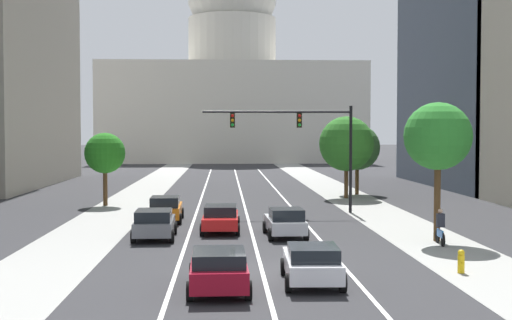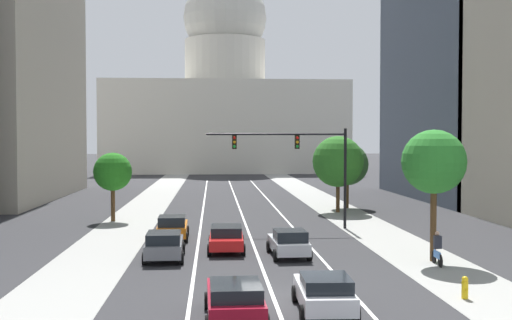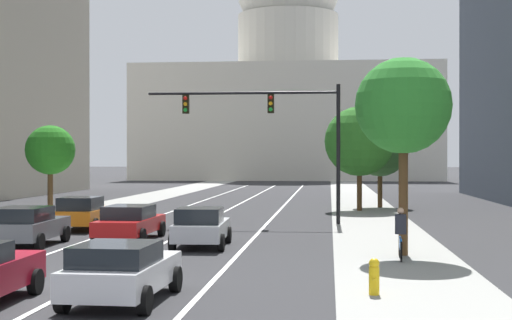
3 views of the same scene
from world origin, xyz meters
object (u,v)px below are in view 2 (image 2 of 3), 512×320
(car_white, at_px, (324,292))
(cyclist, at_px, (437,249))
(capitol_building, at_px, (225,102))
(street_tree_far_right, at_px, (347,164))
(fire_hydrant, at_px, (465,287))
(car_red, at_px, (226,238))
(car_orange, at_px, (172,227))
(street_tree_mid_right, at_px, (434,162))
(traffic_signal_mast, at_px, (301,155))
(street_tree_near_right, at_px, (338,162))
(car_gray, at_px, (164,245))
(street_tree_near_left, at_px, (113,172))
(car_silver, at_px, (289,243))
(car_crimson, at_px, (235,299))

(car_white, xyz_separation_m, cyclist, (7.12, 7.93, 0.10))
(capitol_building, xyz_separation_m, street_tree_far_right, (9.81, -65.72, -9.44))
(fire_hydrant, bearing_deg, car_red, 129.13)
(car_white, xyz_separation_m, street_tree_far_right, (8.17, 33.74, 3.25))
(car_orange, bearing_deg, fire_hydrant, -141.96)
(street_tree_mid_right, bearing_deg, car_white, -128.88)
(traffic_signal_mast, height_order, street_tree_mid_right, traffic_signal_mast)
(car_white, bearing_deg, street_tree_near_right, -10.59)
(car_orange, relative_size, traffic_signal_mast, 0.44)
(street_tree_far_right, bearing_deg, car_gray, -122.23)
(car_orange, bearing_deg, cyclist, -124.19)
(street_tree_mid_right, relative_size, street_tree_near_left, 1.29)
(car_red, relative_size, car_gray, 1.10)
(fire_hydrant, height_order, cyclist, cyclist)
(car_silver, xyz_separation_m, cyclist, (7.11, -2.76, 0.08))
(car_crimson, relative_size, car_silver, 1.11)
(car_orange, distance_m, street_tree_mid_right, 16.52)
(car_orange, xyz_separation_m, street_tree_mid_right, (13.89, -7.82, 4.32))
(car_silver, bearing_deg, cyclist, -113.62)
(traffic_signal_mast, relative_size, street_tree_far_right, 1.66)
(cyclist, xyz_separation_m, street_tree_near_left, (-18.81, 18.01, 2.93))
(capitol_building, height_order, car_silver, capitol_building)
(fire_hydrant, xyz_separation_m, street_tree_near_left, (-17.57, 24.42, 3.32))
(car_silver, xyz_separation_m, street_tree_far_right, (8.16, 23.04, 3.23))
(fire_hydrant, relative_size, street_tree_mid_right, 0.13)
(car_crimson, height_order, street_tree_mid_right, street_tree_mid_right)
(street_tree_near_right, bearing_deg, car_gray, -123.28)
(street_tree_mid_right, bearing_deg, street_tree_near_right, 91.71)
(capitol_building, bearing_deg, cyclist, -84.53)
(cyclist, distance_m, street_tree_far_right, 26.02)
(car_gray, distance_m, street_tree_far_right, 27.84)
(car_gray, bearing_deg, car_silver, -88.24)
(car_crimson, relative_size, street_tree_near_left, 0.86)
(traffic_signal_mast, bearing_deg, fire_hydrant, -79.01)
(car_orange, height_order, street_tree_mid_right, street_tree_mid_right)
(street_tree_near_left, bearing_deg, car_red, -57.43)
(fire_hydrant, bearing_deg, street_tree_near_right, 88.44)
(car_white, bearing_deg, traffic_signal_mast, -4.04)
(traffic_signal_mast, relative_size, street_tree_mid_right, 1.45)
(capitol_building, relative_size, car_white, 10.86)
(car_orange, xyz_separation_m, street_tree_far_right, (14.75, 16.84, 3.21))
(car_silver, bearing_deg, capitol_building, -1.31)
(car_orange, distance_m, traffic_signal_mast, 10.55)
(car_crimson, xyz_separation_m, street_tree_mid_right, (10.60, 9.98, 4.34))
(car_silver, height_order, street_tree_near_left, street_tree_near_left)
(car_crimson, distance_m, car_silver, 12.06)
(car_red, xyz_separation_m, fire_hydrant, (9.17, -11.27, -0.28))
(traffic_signal_mast, bearing_deg, car_gray, -129.45)
(street_tree_far_right, bearing_deg, traffic_signal_mast, -115.26)
(car_white, bearing_deg, capitol_building, 2.69)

